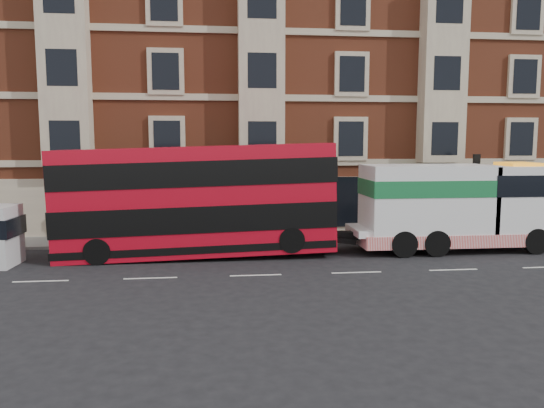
{
  "coord_description": "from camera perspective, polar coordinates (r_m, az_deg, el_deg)",
  "views": [
    {
      "loc": [
        -1.58,
        -19.97,
        5.15
      ],
      "look_at": [
        1.08,
        4.0,
        2.3
      ],
      "focal_mm": 35.0,
      "sensor_mm": 36.0,
      "label": 1
    }
  ],
  "objects": [
    {
      "name": "victorian_terrace",
      "position": [
        35.38,
        -2.99,
        14.72
      ],
      "size": [
        45.0,
        12.0,
        20.4
      ],
      "color": "brown",
      "rests_on": "ground"
    },
    {
      "name": "ground",
      "position": [
        20.69,
        -1.77,
        -7.68
      ],
      "size": [
        120.0,
        120.0,
        0.0
      ],
      "primitive_type": "plane",
      "color": "black",
      "rests_on": "ground"
    },
    {
      "name": "double_decker_bus",
      "position": [
        23.87,
        -8.13,
        0.57
      ],
      "size": [
        12.18,
        2.8,
        4.93
      ],
      "color": "#B3091B",
      "rests_on": "ground"
    },
    {
      "name": "pedestrian",
      "position": [
        27.78,
        -18.48,
        -2.42
      ],
      "size": [
        0.64,
        0.64,
        1.49
      ],
      "primitive_type": "imported",
      "rotation": [
        0.0,
        0.0,
        -0.78
      ],
      "color": "black",
      "rests_on": "sidewalk"
    },
    {
      "name": "tow_truck",
      "position": [
        26.44,
        19.02,
        -0.13
      ],
      "size": [
        9.76,
        2.88,
        4.07
      ],
      "color": "white",
      "rests_on": "ground"
    },
    {
      "name": "sidewalk",
      "position": [
        27.98,
        -2.99,
        -3.72
      ],
      "size": [
        90.0,
        3.0,
        0.15
      ],
      "primitive_type": "cube",
      "color": "slate",
      "rests_on": "ground"
    },
    {
      "name": "lamp_post_west",
      "position": [
        26.66,
        -15.85,
        1.16
      ],
      "size": [
        0.35,
        0.15,
        4.35
      ],
      "color": "black",
      "rests_on": "sidewalk"
    },
    {
      "name": "lamp_post_east",
      "position": [
        29.59,
        21.03,
        1.5
      ],
      "size": [
        0.35,
        0.15,
        4.35
      ],
      "color": "black",
      "rests_on": "sidewalk"
    }
  ]
}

